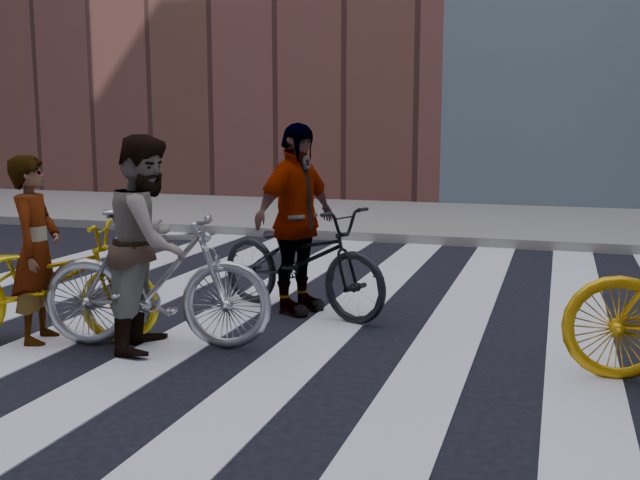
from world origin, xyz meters
The scene contains 9 objects.
ground centered at (0.00, 0.00, 0.00)m, with size 100.00×100.00×0.00m, color black.
sidewalk_far centered at (0.00, 7.50, 0.07)m, with size 100.00×5.00×0.15m, color gray.
zebra_crosswalk centered at (0.00, 0.00, 0.01)m, with size 8.25×10.00×0.01m.
bike_yellow_left centered at (-1.68, -1.23, 0.53)m, with size 0.70×2.00×1.05m, color yellow.
bike_silver_mid centered at (-0.67, -1.08, 0.59)m, with size 0.55×1.95×1.17m, color #A7ABB1.
bike_dark_rear centered at (0.10, 0.42, 0.54)m, with size 0.72×2.06×1.08m, color black.
rider_left centered at (-1.73, -1.23, 0.81)m, with size 0.59×0.39×1.61m, color slate.
rider_mid centered at (-0.72, -1.08, 0.89)m, with size 0.87×0.68×1.79m, color slate.
rider_rear centered at (0.05, 0.42, 0.94)m, with size 1.11×0.46×1.89m, color slate.
Camera 1 is at (2.51, -6.49, 1.87)m, focal length 42.00 mm.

